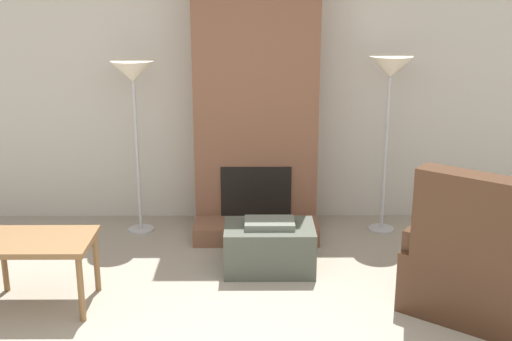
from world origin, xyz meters
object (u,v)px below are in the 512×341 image
object	(u,v)px
ottoman	(269,247)
armchair	(478,267)
side_table	(38,248)
floor_lamp_right	(390,77)
floor_lamp_left	(133,81)

from	to	relation	value
ottoman	armchair	distance (m)	1.60
side_table	floor_lamp_right	size ratio (longest dim) A/B	0.47
armchair	floor_lamp_right	xyz separation A→B (m)	(-0.38, 1.50, 1.14)
side_table	armchair	bearing A→B (deg)	-0.75
side_table	floor_lamp_left	size ratio (longest dim) A/B	0.49
side_table	floor_lamp_right	bearing A→B (deg)	28.13
ottoman	side_table	distance (m)	1.77
armchair	side_table	world-z (taller)	armchair
ottoman	side_table	xyz separation A→B (m)	(-1.65, -0.59, 0.25)
ottoman	side_table	world-z (taller)	side_table
ottoman	floor_lamp_left	distance (m)	1.91
armchair	side_table	bearing A→B (deg)	36.78
armchair	ottoman	bearing A→B (deg)	14.14
side_table	floor_lamp_right	xyz separation A→B (m)	(2.73, 1.46, 1.00)
floor_lamp_left	side_table	bearing A→B (deg)	-107.69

